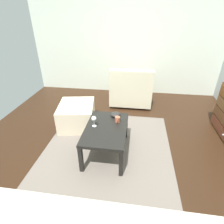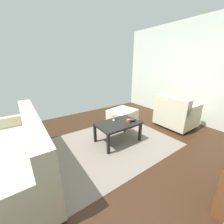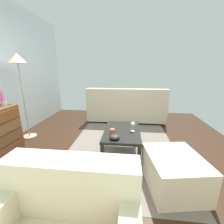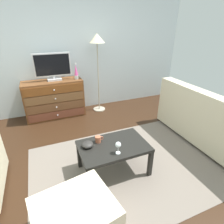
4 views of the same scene
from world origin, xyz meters
name	(u,v)px [view 2 (image 2 of 4)]	position (x,y,z in m)	size (l,w,h in m)	color
ground_plane	(124,146)	(0.00, 0.00, -0.03)	(5.41, 4.79, 0.05)	#301D10
wall_plain_left	(195,73)	(-2.47, 0.00, 1.36)	(0.12, 4.79, 2.72)	silver
area_rug	(110,144)	(0.20, -0.20, 0.00)	(2.60, 1.90, 0.01)	#6E645B
coffee_table	(118,125)	(0.00, -0.21, 0.38)	(0.89, 0.57, 0.43)	black
wine_glass	(114,115)	(-0.01, -0.37, 0.55)	(0.07, 0.07, 0.16)	silver
mug	(128,121)	(-0.16, -0.06, 0.48)	(0.11, 0.08, 0.09)	#A8573C
bowl_decorative	(132,119)	(-0.32, -0.11, 0.47)	(0.15, 0.15, 0.07)	#272524
couch_large	(17,157)	(1.79, -0.24, 0.36)	(0.85, 2.07, 0.92)	#332319
armchair	(176,114)	(-1.71, 0.06, 0.35)	(0.80, 0.88, 0.84)	#332319
ottoman	(122,117)	(-0.65, -0.86, 0.21)	(0.70, 0.60, 0.41)	beige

